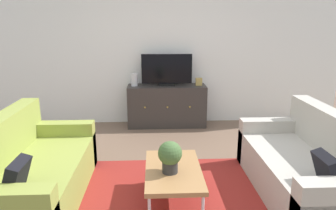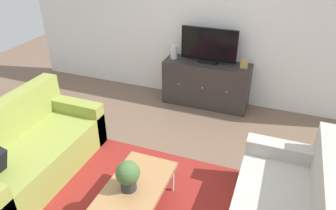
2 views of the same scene
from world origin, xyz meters
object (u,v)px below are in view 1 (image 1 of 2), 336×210
(couch_left_side, at_px, (28,176))
(mantel_clock, at_px, (199,82))
(potted_plant, at_px, (170,156))
(flat_screen_tv, at_px, (167,70))
(tv_console, at_px, (167,106))
(coffee_table, at_px, (173,172))
(couch_right_side, at_px, (309,169))
(glass_vase, at_px, (134,80))

(couch_left_side, xyz_separation_m, mantel_clock, (2.05, 2.37, 0.49))
(potted_plant, xyz_separation_m, flat_screen_tv, (0.08, 2.57, 0.43))
(tv_console, bearing_deg, couch_left_side, -122.13)
(coffee_table, distance_m, flat_screen_tv, 2.57)
(couch_left_side, height_order, coffee_table, couch_left_side)
(coffee_table, distance_m, mantel_clock, 2.58)
(coffee_table, bearing_deg, tv_console, 89.00)
(coffee_table, bearing_deg, couch_right_side, 4.03)
(flat_screen_tv, relative_size, glass_vase, 4.02)
(potted_plant, relative_size, tv_console, 0.23)
(flat_screen_tv, bearing_deg, glass_vase, -177.94)
(mantel_clock, bearing_deg, coffee_table, -103.59)
(couch_left_side, bearing_deg, couch_right_side, 0.00)
(couch_right_side, xyz_separation_m, coffee_table, (-1.43, -0.10, 0.06))
(mantel_clock, bearing_deg, flat_screen_tv, 177.94)
(potted_plant, relative_size, flat_screen_tv, 0.36)
(glass_vase, bearing_deg, couch_right_side, -50.75)
(coffee_table, height_order, flat_screen_tv, flat_screen_tv)
(tv_console, xyz_separation_m, mantel_clock, (0.55, 0.00, 0.42))
(mantel_clock, bearing_deg, couch_right_side, -70.72)
(coffee_table, height_order, mantel_clock, mantel_clock)
(couch_right_side, distance_m, potted_plant, 1.50)
(glass_vase, distance_m, mantel_clock, 1.11)
(couch_left_side, distance_m, tv_console, 2.80)
(tv_console, bearing_deg, glass_vase, 180.00)
(couch_right_side, relative_size, coffee_table, 1.92)
(coffee_table, height_order, potted_plant, potted_plant)
(coffee_table, bearing_deg, potted_plant, -116.99)
(tv_console, bearing_deg, mantel_clock, 0.00)
(glass_vase, bearing_deg, tv_console, -0.00)
(tv_console, bearing_deg, coffee_table, -91.00)
(couch_right_side, bearing_deg, flat_screen_tv, 120.05)
(couch_left_side, bearing_deg, mantel_clock, 49.25)
(potted_plant, bearing_deg, couch_right_side, 6.69)
(coffee_table, bearing_deg, flat_screen_tv, 89.01)
(potted_plant, distance_m, glass_vase, 2.60)
(tv_console, height_order, glass_vase, glass_vase)
(couch_left_side, bearing_deg, flat_screen_tv, 58.09)
(flat_screen_tv, bearing_deg, couch_right_side, -59.95)
(coffee_table, relative_size, mantel_clock, 7.01)
(couch_right_side, bearing_deg, potted_plant, -173.31)
(potted_plant, bearing_deg, glass_vase, 100.58)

